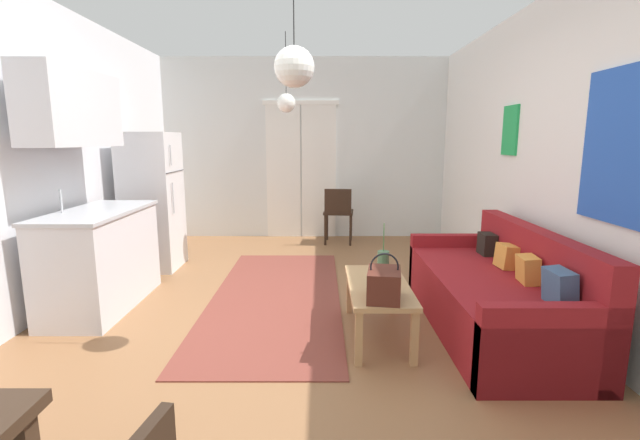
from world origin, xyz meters
TOP-DOWN VIEW (x-y plane):
  - ground_plane at (0.00, 0.00)m, footprint 4.85×7.59m
  - wall_back at (-0.00, 3.54)m, footprint 4.45×0.13m
  - wall_right at (2.17, -0.00)m, footprint 0.12×7.19m
  - wall_left at (-2.17, 0.00)m, footprint 0.12×7.19m
  - area_rug at (-0.19, 0.75)m, footprint 1.21×3.05m
  - couch at (1.65, 0.03)m, footprint 0.85×2.00m
  - coffee_table at (0.67, -0.09)m, footprint 0.45×1.01m
  - bamboo_vase at (0.72, 0.03)m, footprint 0.09×0.09m
  - handbag at (0.67, -0.42)m, footprint 0.27×0.34m
  - refrigerator at (-1.71, 1.78)m, footprint 0.59×0.63m
  - kitchen_counter at (-1.77, 0.52)m, footprint 0.60×1.31m
  - accent_chair at (0.49, 2.99)m, footprint 0.46×0.44m
  - pendant_lamp_near at (0.06, -0.29)m, footprint 0.27×0.27m
  - pendant_lamp_far at (-0.16, 1.98)m, footprint 0.22×0.22m

SIDE VIEW (x-z plane):
  - ground_plane at x=0.00m, z-range -0.10..0.00m
  - area_rug at x=-0.19m, z-range 0.00..0.01m
  - couch at x=1.65m, z-range -0.13..0.68m
  - coffee_table at x=0.67m, z-range 0.15..0.57m
  - accent_chair at x=0.49m, z-range 0.07..0.89m
  - handbag at x=0.67m, z-range 0.36..0.69m
  - bamboo_vase at x=0.72m, z-range 0.31..0.75m
  - refrigerator at x=-1.71m, z-range 0.00..1.58m
  - kitchen_counter at x=-1.77m, z-range -0.24..1.83m
  - wall_back at x=0.00m, z-range -0.01..2.69m
  - wall_left at x=-2.17m, z-range 0.00..2.70m
  - wall_right at x=2.17m, z-range 0.00..2.70m
  - pendant_lamp_far at x=-0.16m, z-range 1.47..2.36m
  - pendant_lamp_near at x=0.06m, z-range 1.53..2.40m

